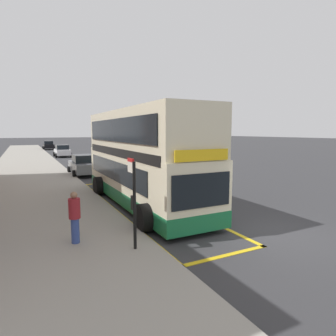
{
  "coord_description": "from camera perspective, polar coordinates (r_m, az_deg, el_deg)",
  "views": [
    {
      "loc": [
        -7.4,
        -6.48,
        3.46
      ],
      "look_at": [
        -0.68,
        6.75,
        1.55
      ],
      "focal_mm": 30.64,
      "sensor_mm": 36.0,
      "label": 1
    }
  ],
  "objects": [
    {
      "name": "parked_car_navy_ahead",
      "position": [
        33.88,
        -5.35,
        2.81
      ],
      "size": [
        2.09,
        4.2,
        1.62
      ],
      "rotation": [
        0.0,
        0.0,
        -0.03
      ],
      "color": "navy",
      "rests_on": "ground"
    },
    {
      "name": "pedestrian_waiting_near_sign",
      "position": [
        9.02,
        -18.08,
        -8.98
      ],
      "size": [
        0.34,
        0.34,
        1.56
      ],
      "color": "#33478C",
      "rests_on": "pavement_near"
    },
    {
      "name": "bus_stop_sign",
      "position": [
        8.12,
        -6.9,
        -5.48
      ],
      "size": [
        0.09,
        0.51,
        2.56
      ],
      "color": "black",
      "rests_on": "pavement_near"
    },
    {
      "name": "parked_car_white_across",
      "position": [
        41.46,
        -20.28,
        3.21
      ],
      "size": [
        2.09,
        4.2,
        1.62
      ],
      "rotation": [
        0.0,
        0.0,
        3.11
      ],
      "color": "silver",
      "rests_on": "ground"
    },
    {
      "name": "pavement_near",
      "position": [
        38.63,
        -26.23,
        1.55
      ],
      "size": [
        6.0,
        76.0,
        0.14
      ],
      "primitive_type": "cube",
      "color": "gray",
      "rests_on": "ground"
    },
    {
      "name": "parked_car_grey_kerbside",
      "position": [
        23.62,
        -16.43,
        0.58
      ],
      "size": [
        2.09,
        4.2,
        1.62
      ],
      "rotation": [
        0.0,
        0.0,
        -0.02
      ],
      "color": "slate",
      "rests_on": "ground"
    },
    {
      "name": "bus_bay_markings",
      "position": [
        13.79,
        -5.3,
        -7.18
      ],
      "size": [
        2.99,
        12.87,
        0.01
      ],
      "color": "gold",
      "rests_on": "ground"
    },
    {
      "name": "parked_car_black_far",
      "position": [
        59.13,
        -22.68,
        4.19
      ],
      "size": [
        2.09,
        4.2,
        1.62
      ],
      "rotation": [
        0.0,
        0.0,
        0.04
      ],
      "color": "black",
      "rests_on": "ground"
    },
    {
      "name": "ground_plane",
      "position": [
        39.34,
        -15.98,
        2.01
      ],
      "size": [
        260.0,
        260.0,
        0.0
      ],
      "primitive_type": "plane",
      "color": "#333335"
    },
    {
      "name": "double_decker_bus",
      "position": [
        13.56,
        -5.4,
        1.4
      ],
      "size": [
        3.18,
        10.34,
        4.4
      ],
      "color": "beige",
      "rests_on": "ground"
    }
  ]
}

